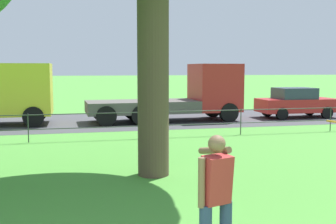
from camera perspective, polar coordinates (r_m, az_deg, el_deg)
name	(u,v)px	position (r m, az deg, el deg)	size (l,w,h in m)	color
street_strip	(82,122)	(20.29, -11.65, -1.29)	(80.00, 7.12, 0.01)	#424247
park_fence	(86,122)	(14.89, -11.17, -1.29)	(34.99, 0.04, 1.00)	#333833
person_thrower	(215,197)	(5.36, 6.51, -11.44)	(0.49, 0.85, 1.71)	navy
frisbee	(335,122)	(7.05, 21.94, -1.26)	(0.31, 0.31, 0.06)	orange
flatbed_truck_right	(186,96)	(20.19, 2.49, 2.26)	(7.38, 2.65, 2.75)	#B22323
car_red_far_right	(296,103)	(22.46, 17.13, 1.25)	(4.01, 1.84, 1.54)	red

